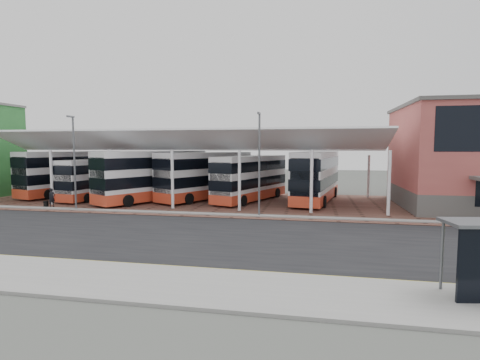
{
  "coord_description": "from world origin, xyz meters",
  "views": [
    {
      "loc": [
        6.06,
        -22.46,
        5.42
      ],
      "look_at": [
        0.03,
        8.57,
        2.66
      ],
      "focal_mm": 28.0,
      "sensor_mm": 36.0,
      "label": 1
    }
  ],
  "objects_px": {
    "bus_3": "(206,176)",
    "bus_4": "(251,178)",
    "bus_1": "(100,179)",
    "bus_2": "(153,176)",
    "pedestrian": "(52,198)",
    "bus_0": "(71,173)",
    "bus_5": "(316,177)"
  },
  "relations": [
    {
      "from": "bus_3",
      "to": "bus_4",
      "type": "bearing_deg",
      "value": 25.71
    },
    {
      "from": "bus_0",
      "to": "pedestrian",
      "type": "bearing_deg",
      "value": -47.9
    },
    {
      "from": "bus_3",
      "to": "bus_0",
      "type": "bearing_deg",
      "value": -153.46
    },
    {
      "from": "bus_3",
      "to": "bus_5",
      "type": "distance_m",
      "value": 11.23
    },
    {
      "from": "bus_1",
      "to": "bus_2",
      "type": "distance_m",
      "value": 6.48
    },
    {
      "from": "bus_0",
      "to": "bus_4",
      "type": "xyz_separation_m",
      "value": [
        20.66,
        -0.62,
        -0.2
      ]
    },
    {
      "from": "bus_1",
      "to": "bus_3",
      "type": "xyz_separation_m",
      "value": [
        11.26,
        1.44,
        0.36
      ]
    },
    {
      "from": "bus_2",
      "to": "bus_4",
      "type": "xyz_separation_m",
      "value": [
        9.57,
        2.12,
        -0.24
      ]
    },
    {
      "from": "bus_3",
      "to": "bus_4",
      "type": "xyz_separation_m",
      "value": [
        4.71,
        -0.19,
        -0.17
      ]
    },
    {
      "from": "pedestrian",
      "to": "bus_1",
      "type": "bearing_deg",
      "value": 6.35
    },
    {
      "from": "bus_5",
      "to": "bus_1",
      "type": "bearing_deg",
      "value": -164.63
    },
    {
      "from": "bus_1",
      "to": "bus_5",
      "type": "bearing_deg",
      "value": 14.24
    },
    {
      "from": "bus_2",
      "to": "bus_5",
      "type": "xyz_separation_m",
      "value": [
        16.07,
        2.81,
        -0.02
      ]
    },
    {
      "from": "bus_4",
      "to": "bus_5",
      "type": "xyz_separation_m",
      "value": [
        6.5,
        0.69,
        0.22
      ]
    },
    {
      "from": "bus_0",
      "to": "bus_2",
      "type": "xyz_separation_m",
      "value": [
        11.09,
        -2.74,
        0.04
      ]
    },
    {
      "from": "bus_0",
      "to": "bus_3",
      "type": "xyz_separation_m",
      "value": [
        15.95,
        -0.43,
        -0.03
      ]
    },
    {
      "from": "pedestrian",
      "to": "bus_5",
      "type": "bearing_deg",
      "value": -55.73
    },
    {
      "from": "bus_4",
      "to": "bus_1",
      "type": "bearing_deg",
      "value": -154.65
    },
    {
      "from": "bus_1",
      "to": "bus_4",
      "type": "xyz_separation_m",
      "value": [
        15.97,
        1.24,
        0.19
      ]
    },
    {
      "from": "bus_2",
      "to": "bus_3",
      "type": "height_order",
      "value": "bus_2"
    },
    {
      "from": "bus_2",
      "to": "bus_1",
      "type": "bearing_deg",
      "value": -158.79
    },
    {
      "from": "bus_4",
      "to": "bus_2",
      "type": "bearing_deg",
      "value": -146.59
    },
    {
      "from": "bus_4",
      "to": "pedestrian",
      "type": "bearing_deg",
      "value": -135.14
    },
    {
      "from": "bus_2",
      "to": "bus_4",
      "type": "distance_m",
      "value": 9.81
    },
    {
      "from": "pedestrian",
      "to": "bus_0",
      "type": "bearing_deg",
      "value": 39.61
    },
    {
      "from": "bus_3",
      "to": "pedestrian",
      "type": "height_order",
      "value": "bus_3"
    },
    {
      "from": "bus_4",
      "to": "bus_5",
      "type": "relative_size",
      "value": 0.9
    },
    {
      "from": "bus_0",
      "to": "bus_1",
      "type": "xyz_separation_m",
      "value": [
        4.69,
        -1.87,
        -0.39
      ]
    },
    {
      "from": "bus_0",
      "to": "bus_1",
      "type": "bearing_deg",
      "value": -4.25
    },
    {
      "from": "bus_2",
      "to": "pedestrian",
      "type": "distance_m",
      "value": 9.27
    },
    {
      "from": "bus_0",
      "to": "bus_3",
      "type": "bearing_deg",
      "value": 15.91
    },
    {
      "from": "bus_0",
      "to": "bus_5",
      "type": "xyz_separation_m",
      "value": [
        27.16,
        0.07,
        0.02
      ]
    }
  ]
}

